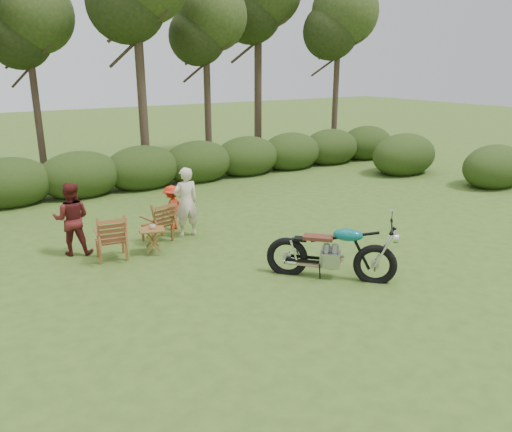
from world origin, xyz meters
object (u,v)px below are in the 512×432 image
cup (153,227)px  lawn_chair_right (158,241)px  child (173,229)px  motorcycle (329,277)px  adult_b (76,254)px  adult_a (187,236)px  side_table (153,241)px  lawn_chair_left (113,258)px

cup → lawn_chair_right: bearing=62.5°
child → motorcycle: bearing=77.8°
adult_b → lawn_chair_right: bearing=-162.9°
motorcycle → adult_b: size_ratio=1.48×
lawn_chair_right → adult_a: size_ratio=0.57×
side_table → lawn_chair_left: bearing=168.8°
motorcycle → adult_a: size_ratio=1.41×
adult_b → child: (2.43, 0.41, 0.00)m
side_table → adult_a: (1.10, 0.66, -0.28)m
lawn_chair_left → adult_a: adult_a is taller
motorcycle → child: (-1.42, 4.29, 0.00)m
cup → adult_a: 1.40m
adult_a → child: (-0.10, 0.63, 0.00)m
side_table → child: (0.99, 1.28, -0.28)m
adult_b → child: size_ratio=1.42×
lawn_chair_right → adult_b: size_ratio=0.60×
motorcycle → lawn_chair_right: size_ratio=2.47×
lawn_chair_left → cup: (0.86, -0.16, 0.60)m
side_table → adult_b: adult_b is taller
motorcycle → lawn_chair_left: 4.55m
side_table → adult_b: bearing=148.7°
lawn_chair_left → cup: size_ratio=8.04×
lawn_chair_left → child: bearing=-140.7°
child → cup: bearing=22.0°
lawn_chair_right → adult_a: bearing=165.7°
lawn_chair_right → lawn_chair_left: bearing=11.4°
adult_a → motorcycle: bearing=111.1°
adult_a → cup: bearing=32.3°
adult_a → lawn_chair_right: bearing=-1.2°
motorcycle → adult_b: adult_b is taller
cup → lawn_chair_left: bearing=169.6°
motorcycle → side_table: size_ratio=4.22×
side_table → child: size_ratio=0.50×
lawn_chair_right → cup: size_ratio=7.81×
cup → adult_a: size_ratio=0.07×
motorcycle → cup: motorcycle is taller
lawn_chair_right → side_table: bearing=49.9°
lawn_chair_left → side_table: (0.84, -0.17, 0.28)m
adult_b → lawn_chair_left: bearing=153.2°
lawn_chair_left → child: child is taller
lawn_chair_left → side_table: size_ratio=1.76×
motorcycle → lawn_chair_right: bearing=164.6°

